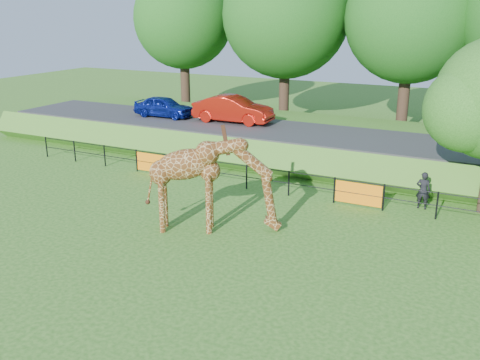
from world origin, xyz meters
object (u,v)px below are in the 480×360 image
(giraffe, at_px, (213,185))
(car_blue, at_px, (164,107))
(car_red, at_px, (233,109))
(visitor, at_px, (423,190))

(giraffe, relative_size, car_blue, 1.31)
(giraffe, height_order, car_blue, giraffe)
(car_blue, bearing_deg, car_red, -86.01)
(visitor, bearing_deg, car_blue, -17.57)
(giraffe, relative_size, visitor, 3.15)
(visitor, bearing_deg, giraffe, 42.27)
(giraffe, height_order, visitor, giraffe)
(car_blue, height_order, car_red, car_red)
(car_blue, bearing_deg, visitor, -109.59)
(giraffe, distance_m, car_blue, 14.47)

